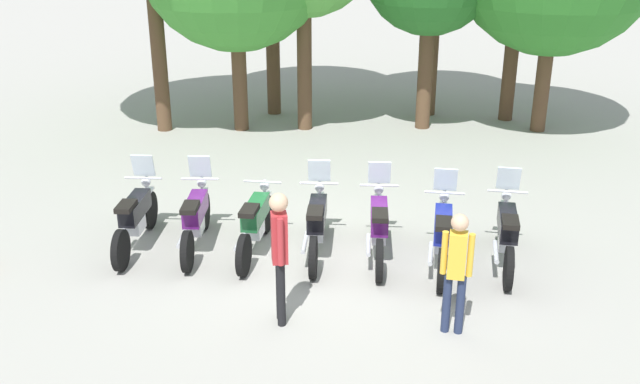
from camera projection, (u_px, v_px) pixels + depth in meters
name	position (u px, v px, depth m)	size (l,w,h in m)	color
ground_plane	(316.00, 257.00, 11.02)	(80.00, 80.00, 0.00)	#9E9B93
motorcycle_0	(136.00, 217.00, 11.20)	(0.62, 2.19, 1.37)	black
motorcycle_1	(196.00, 218.00, 11.16)	(0.62, 2.19, 1.37)	black
motorcycle_2	(255.00, 222.00, 11.03)	(0.62, 2.19, 0.99)	black
motorcycle_3	(317.00, 223.00, 10.97)	(0.62, 2.19, 1.37)	black
motorcycle_4	(379.00, 225.00, 10.89)	(0.62, 2.19, 1.37)	black
motorcycle_5	(442.00, 234.00, 10.60)	(0.62, 2.19, 1.37)	black
motorcycle_6	(507.00, 232.00, 10.64)	(0.62, 2.19, 1.37)	black
person_0	(280.00, 247.00, 8.87)	(0.30, 0.41, 1.82)	black
person_1	(456.00, 265.00, 8.69)	(0.41, 0.24, 1.65)	#232D4C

